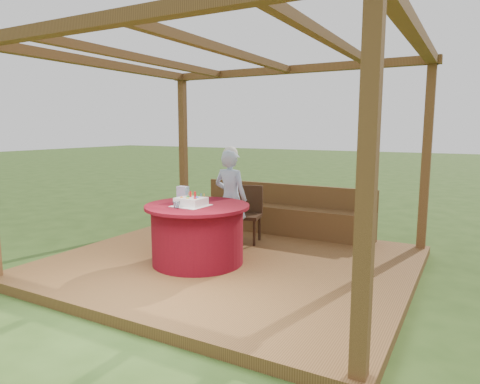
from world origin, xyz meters
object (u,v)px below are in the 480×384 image
object	(u,v)px
table	(198,233)
elderly_woman	(231,197)
gift_bag	(183,194)
chair	(248,211)
drinking_glass	(176,205)
bench	(283,217)
birthday_cake	(191,202)

from	to	relation	value
table	elderly_woman	bearing A→B (deg)	90.55
elderly_woman	gift_bag	bearing A→B (deg)	-111.72
chair	elderly_woman	world-z (taller)	elderly_woman
table	elderly_woman	distance (m)	0.93
elderly_woman	drinking_glass	world-z (taller)	elderly_woman
table	chair	distance (m)	1.27
bench	chair	distance (m)	0.81
table	gift_bag	world-z (taller)	gift_bag
bench	chair	size ratio (longest dim) A/B	3.51
elderly_woman	drinking_glass	xyz separation A→B (m)	(-0.08, -1.18, 0.07)
table	drinking_glass	world-z (taller)	drinking_glass
elderly_woman	bench	bearing A→B (deg)	73.70
table	elderly_woman	size ratio (longest dim) A/B	0.90
birthday_cake	elderly_woman	bearing A→B (deg)	89.20
chair	gift_bag	xyz separation A→B (m)	(-0.37, -1.15, 0.40)
birthday_cake	drinking_glass	xyz separation A→B (m)	(-0.07, -0.21, -0.01)
elderly_woman	gift_bag	distance (m)	0.81
table	gift_bag	size ratio (longest dim) A/B	6.54
gift_bag	drinking_glass	size ratio (longest dim) A/B	2.26
birthday_cake	gift_bag	world-z (taller)	gift_bag
bench	table	size ratio (longest dim) A/B	2.25
gift_bag	drinking_glass	distance (m)	0.49
drinking_glass	elderly_woman	bearing A→B (deg)	86.13
chair	drinking_glass	bearing A→B (deg)	-95.48
chair	gift_bag	bearing A→B (deg)	-107.78
gift_bag	table	bearing A→B (deg)	-20.51
table	birthday_cake	world-z (taller)	birthday_cake
chair	table	bearing A→B (deg)	-92.89
chair	birthday_cake	size ratio (longest dim) A/B	2.05
bench	drinking_glass	bearing A→B (deg)	-100.12
chair	birthday_cake	world-z (taller)	birthday_cake
elderly_woman	birthday_cake	world-z (taller)	elderly_woman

